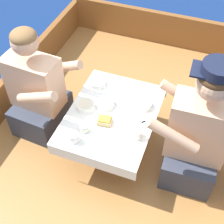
{
  "coord_description": "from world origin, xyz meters",
  "views": [
    {
      "loc": [
        0.53,
        -1.45,
        2.39
      ],
      "look_at": [
        0.0,
        -0.0,
        0.7
      ],
      "focal_mm": 50.0,
      "sensor_mm": 36.0,
      "label": 1
    }
  ],
  "objects_px": {
    "person_port": "(38,93)",
    "sandwich": "(105,121)",
    "coffee_cup_port": "(137,134)",
    "tin_can": "(84,128)",
    "coffee_cup_starboard": "(74,137)",
    "person_starboard": "(196,136)"
  },
  "relations": [
    {
      "from": "tin_can",
      "to": "coffee_cup_starboard",
      "type": "bearing_deg",
      "value": -105.57
    },
    {
      "from": "coffee_cup_port",
      "to": "person_port",
      "type": "bearing_deg",
      "value": 170.82
    },
    {
      "from": "person_port",
      "to": "person_starboard",
      "type": "xyz_separation_m",
      "value": [
        1.24,
        -0.04,
        0.05
      ]
    },
    {
      "from": "person_port",
      "to": "sandwich",
      "type": "xyz_separation_m",
      "value": [
        0.6,
        -0.1,
        0.02
      ]
    },
    {
      "from": "person_port",
      "to": "tin_can",
      "type": "relative_size",
      "value": 14.04
    },
    {
      "from": "coffee_cup_port",
      "to": "tin_can",
      "type": "height_order",
      "value": "coffee_cup_port"
    },
    {
      "from": "person_starboard",
      "to": "tin_can",
      "type": "relative_size",
      "value": 15.42
    },
    {
      "from": "person_port",
      "to": "coffee_cup_starboard",
      "type": "bearing_deg",
      "value": -30.47
    },
    {
      "from": "coffee_cup_port",
      "to": "coffee_cup_starboard",
      "type": "xyz_separation_m",
      "value": [
        -0.39,
        -0.18,
        0.0
      ]
    },
    {
      "from": "coffee_cup_starboard",
      "to": "tin_can",
      "type": "xyz_separation_m",
      "value": [
        0.03,
        0.1,
        -0.01
      ]
    },
    {
      "from": "sandwich",
      "to": "coffee_cup_starboard",
      "type": "height_order",
      "value": "coffee_cup_starboard"
    },
    {
      "from": "sandwich",
      "to": "person_port",
      "type": "bearing_deg",
      "value": 170.36
    },
    {
      "from": "person_port",
      "to": "coffee_cup_starboard",
      "type": "distance_m",
      "value": 0.56
    },
    {
      "from": "sandwich",
      "to": "coffee_cup_port",
      "type": "height_order",
      "value": "coffee_cup_port"
    },
    {
      "from": "person_starboard",
      "to": "sandwich",
      "type": "relative_size",
      "value": 9.09
    },
    {
      "from": "coffee_cup_port",
      "to": "tin_can",
      "type": "xyz_separation_m",
      "value": [
        -0.36,
        -0.07,
        -0.01
      ]
    },
    {
      "from": "coffee_cup_port",
      "to": "tin_can",
      "type": "distance_m",
      "value": 0.37
    },
    {
      "from": "sandwich",
      "to": "tin_can",
      "type": "bearing_deg",
      "value": -135.23
    },
    {
      "from": "coffee_cup_starboard",
      "to": "coffee_cup_port",
      "type": "bearing_deg",
      "value": 24.43
    },
    {
      "from": "person_port",
      "to": "coffee_cup_port",
      "type": "relative_size",
      "value": 9.51
    },
    {
      "from": "sandwich",
      "to": "coffee_cup_port",
      "type": "bearing_deg",
      "value": -8.06
    },
    {
      "from": "tin_can",
      "to": "sandwich",
      "type": "bearing_deg",
      "value": 44.77
    }
  ]
}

